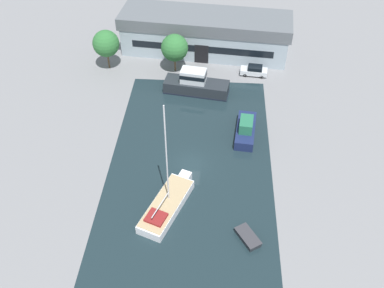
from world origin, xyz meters
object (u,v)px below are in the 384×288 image
parked_car (254,70)px  motor_cruiser (196,84)px  warehouse_building (205,33)px  sailboat_moored (167,204)px  quay_tree_by_water (106,44)px  small_dinghy (248,237)px  cabin_boat (246,129)px  quay_tree_near_building (175,48)px

parked_car → motor_cruiser: (-9.41, -5.49, 0.59)m
warehouse_building → sailboat_moored: 36.74m
sailboat_moored → motor_cruiser: 23.84m
warehouse_building → parked_car: (8.54, -7.29, -2.66)m
quay_tree_by_water → small_dinghy: size_ratio=1.89×
quay_tree_by_water → small_dinghy: quay_tree_by_water is taller
cabin_boat → warehouse_building: bearing=112.5°
quay_tree_near_building → small_dinghy: (11.30, -33.45, -3.97)m
sailboat_moored → motor_cruiser: (1.91, 23.75, 0.72)m
parked_car → motor_cruiser: 10.91m
warehouse_building → small_dinghy: bearing=-75.1°
small_dinghy → warehouse_building: bearing=-113.4°
motor_cruiser → cabin_boat: size_ratio=1.43×
quay_tree_by_water → small_dinghy: 40.72m
quay_tree_by_water → small_dinghy: bearing=-56.0°
sailboat_moored → cabin_boat: size_ratio=2.03×
quay_tree_near_building → sailboat_moored: (1.92, -29.71, -3.59)m
motor_cruiser → sailboat_moored: bearing=-176.1°
warehouse_building → sailboat_moored: (-2.77, -36.53, -2.78)m
parked_car → cabin_boat: 15.51m
quay_tree_near_building → motor_cruiser: size_ratio=0.62×
quay_tree_near_building → parked_car: quay_tree_near_building is taller
warehouse_building → small_dinghy: 40.93m
parked_car → quay_tree_near_building: bearing=93.9°
warehouse_building → motor_cruiser: 12.98m
warehouse_building → parked_car: bearing=-34.9°
warehouse_building → motor_cruiser: warehouse_building is taller
quay_tree_by_water → motor_cruiser: quay_tree_by_water is taller
parked_car → small_dinghy: parked_car is taller
quay_tree_by_water → cabin_boat: quay_tree_by_water is taller
parked_car → small_dinghy: (-1.93, -32.97, -0.50)m
parked_car → sailboat_moored: 31.35m
quay_tree_near_building → sailboat_moored: size_ratio=0.44×
warehouse_building → quay_tree_by_water: size_ratio=4.43×
parked_car → cabin_boat: bearing=179.3°
quay_tree_by_water → motor_cruiser: (15.16, -6.10, -3.15)m
quay_tree_by_water → cabin_boat: size_ratio=0.92×
parked_car → sailboat_moored: bearing=164.8°
warehouse_building → sailboat_moored: size_ratio=2.01×
quay_tree_by_water → motor_cruiser: bearing=-21.9°
quay_tree_by_water → cabin_boat: bearing=-35.1°
quay_tree_near_building → parked_car: bearing=-2.0°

